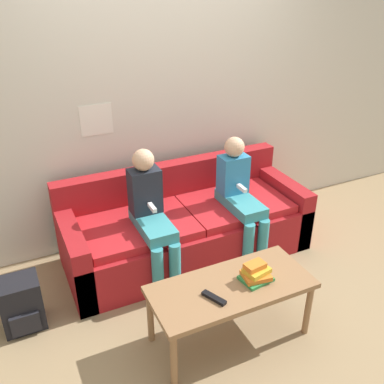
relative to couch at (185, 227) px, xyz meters
name	(u,v)px	position (x,y,z in m)	size (l,w,h in m)	color
ground_plane	(213,286)	(0.00, -0.52, -0.26)	(10.00, 10.00, 0.00)	#937A56
wall_back	(160,96)	(0.00, 0.50, 1.04)	(8.00, 0.07, 2.60)	beige
couch	(185,227)	(0.00, 0.00, 0.00)	(2.08, 0.82, 0.75)	maroon
coffee_table	(231,291)	(-0.14, -1.03, 0.13)	(1.07, 0.48, 0.45)	#8E6642
person_left	(151,213)	(-0.37, -0.19, 0.33)	(0.24, 0.56, 1.08)	teal
person_right	(240,194)	(0.42, -0.19, 0.32)	(0.24, 0.56, 1.05)	teal
tv_remote	(214,298)	(-0.31, -1.10, 0.19)	(0.11, 0.17, 0.02)	black
book_stack	(256,273)	(0.03, -1.05, 0.23)	(0.21, 0.18, 0.12)	#2D8442
backpack	(22,304)	(-1.40, -0.32, -0.07)	(0.28, 0.26, 0.39)	black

